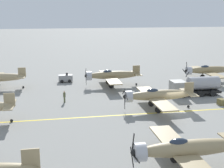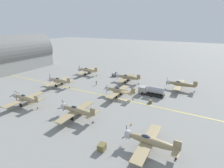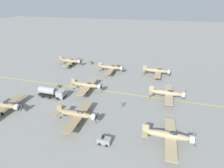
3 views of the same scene
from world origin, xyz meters
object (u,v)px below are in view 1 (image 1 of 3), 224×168
object	(u,v)px
airplane_mid_right	(112,75)
ground_crew_walking	(64,96)
airplane_near_right	(208,70)
supply_crate_by_tanker	(222,102)
airplane_mid_center	(158,95)
airplane_mid_left	(187,149)
fuel_tanker	(195,86)
tow_tractor	(66,78)

from	to	relation	value
airplane_mid_right	ground_crew_walking	size ratio (longest dim) A/B	7.00
airplane_mid_right	ground_crew_walking	world-z (taller)	airplane_mid_right
airplane_near_right	supply_crate_by_tanker	size ratio (longest dim) A/B	11.42
airplane_mid_center	supply_crate_by_tanker	distance (m)	9.91
airplane_mid_left	airplane_mid_right	bearing A→B (deg)	-1.35
airplane_mid_center	supply_crate_by_tanker	size ratio (longest dim) A/B	11.42
airplane_near_right	airplane_mid_right	bearing A→B (deg)	101.27
supply_crate_by_tanker	airplane_mid_right	bearing A→B (deg)	44.01
airplane_mid_center	airplane_near_right	xyz separation A→B (m)	(15.65, -15.48, 0.00)
airplane_near_right	airplane_mid_center	bearing A→B (deg)	142.60
airplane_mid_left	ground_crew_walking	distance (m)	24.10
fuel_tanker	airplane_mid_center	bearing A→B (deg)	125.89
fuel_tanker	ground_crew_walking	xyz separation A→B (m)	(-0.24, 20.63, -0.57)
fuel_tanker	tow_tractor	bearing A→B (deg)	56.39
airplane_mid_left	tow_tractor	xyz separation A→B (m)	(35.67, 8.65, -1.22)
airplane_mid_right	fuel_tanker	distance (m)	14.60
ground_crew_walking	airplane_near_right	bearing A→B (deg)	-70.41
airplane_mid_right	ground_crew_walking	distance (m)	12.22
airplane_mid_left	supply_crate_by_tanker	distance (m)	21.16
airplane_mid_center	airplane_mid_right	size ratio (longest dim) A/B	1.00
airplane_mid_left	supply_crate_by_tanker	world-z (taller)	airplane_mid_left
tow_tractor	ground_crew_walking	world-z (taller)	tow_tractor
ground_crew_walking	airplane_mid_right	bearing A→B (deg)	-45.26
airplane_mid_center	airplane_near_right	distance (m)	22.02
airplane_mid_center	fuel_tanker	size ratio (longest dim) A/B	1.50
tow_tractor	supply_crate_by_tanker	distance (m)	28.54
supply_crate_by_tanker	airplane_near_right	bearing A→B (deg)	-20.47
airplane_mid_right	supply_crate_by_tanker	world-z (taller)	airplane_mid_right
tow_tractor	fuel_tanker	bearing A→B (deg)	-123.61
airplane_mid_center	supply_crate_by_tanker	xyz separation A→B (m)	(0.37, -9.77, -1.57)
airplane_mid_right	ground_crew_walking	bearing A→B (deg)	120.12
ground_crew_walking	supply_crate_by_tanker	size ratio (longest dim) A/B	1.63
fuel_tanker	supply_crate_by_tanker	size ratio (longest dim) A/B	7.61
tow_tractor	ground_crew_walking	distance (m)	13.51
tow_tractor	supply_crate_by_tanker	world-z (taller)	tow_tractor
fuel_tanker	supply_crate_by_tanker	world-z (taller)	fuel_tanker
tow_tractor	supply_crate_by_tanker	bearing A→B (deg)	-131.38
airplane_near_right	ground_crew_walking	size ratio (longest dim) A/B	7.00
supply_crate_by_tanker	airplane_mid_center	bearing A→B (deg)	92.16
airplane_mid_right	airplane_near_right	distance (m)	19.23
tow_tractor	ground_crew_walking	xyz separation A→B (m)	(-13.49, 0.70, 0.14)
airplane_mid_center	airplane_mid_right	xyz separation A→B (m)	(14.32, 3.70, 0.00)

